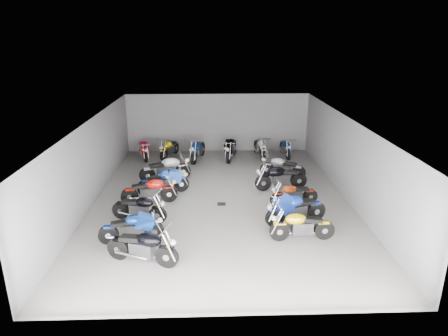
{
  "coord_description": "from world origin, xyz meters",
  "views": [
    {
      "loc": [
        -0.39,
        -14.76,
        6.3
      ],
      "look_at": [
        0.15,
        0.94,
        1.0
      ],
      "focal_mm": 32.0,
      "sensor_mm": 36.0,
      "label": 1
    }
  ],
  "objects_px": {
    "motorcycle_right_d": "(294,194)",
    "motorcycle_right_e": "(280,177)",
    "drain_grate": "(221,204)",
    "motorcycle_back_b": "(169,148)",
    "motorcycle_back_c": "(198,150)",
    "motorcycle_back_d": "(231,148)",
    "motorcycle_left_e": "(164,182)",
    "motorcycle_right_f": "(282,167)",
    "motorcycle_left_b": "(132,228)",
    "motorcycle_left_f": "(166,169)",
    "motorcycle_left_a": "(143,247)",
    "motorcycle_back_e": "(260,147)",
    "motorcycle_right_c": "(295,209)",
    "motorcycle_back_f": "(285,148)",
    "motorcycle_back_a": "(144,149)",
    "motorcycle_right_b": "(301,226)",
    "motorcycle_left_c": "(140,208)",
    "motorcycle_left_d": "(150,191)"
  },
  "relations": [
    {
      "from": "motorcycle_right_e",
      "to": "motorcycle_back_b",
      "type": "xyz_separation_m",
      "value": [
        -5.14,
        4.82,
        -0.04
      ]
    },
    {
      "from": "motorcycle_right_b",
      "to": "motorcycle_back_a",
      "type": "xyz_separation_m",
      "value": [
        -6.41,
        9.03,
        -0.0
      ]
    },
    {
      "from": "motorcycle_right_c",
      "to": "motorcycle_back_c",
      "type": "xyz_separation_m",
      "value": [
        -3.58,
        7.54,
        0.0
      ]
    },
    {
      "from": "motorcycle_right_b",
      "to": "motorcycle_back_a",
      "type": "height_order",
      "value": "motorcycle_right_b"
    },
    {
      "from": "motorcycle_left_d",
      "to": "motorcycle_right_c",
      "type": "bearing_deg",
      "value": 61.6
    },
    {
      "from": "motorcycle_left_f",
      "to": "motorcycle_back_d",
      "type": "relative_size",
      "value": 0.95
    },
    {
      "from": "motorcycle_back_e",
      "to": "motorcycle_right_d",
      "type": "bearing_deg",
      "value": 87.26
    },
    {
      "from": "drain_grate",
      "to": "motorcycle_left_b",
      "type": "distance_m",
      "value": 4.11
    },
    {
      "from": "motorcycle_back_c",
      "to": "motorcycle_back_d",
      "type": "relative_size",
      "value": 0.96
    },
    {
      "from": "motorcycle_right_c",
      "to": "motorcycle_back_b",
      "type": "relative_size",
      "value": 1.11
    },
    {
      "from": "motorcycle_right_e",
      "to": "motorcycle_left_c",
      "type": "bearing_deg",
      "value": 108.54
    },
    {
      "from": "drain_grate",
      "to": "motorcycle_right_c",
      "type": "height_order",
      "value": "motorcycle_right_c"
    },
    {
      "from": "motorcycle_left_e",
      "to": "motorcycle_back_f",
      "type": "relative_size",
      "value": 1.06
    },
    {
      "from": "motorcycle_left_b",
      "to": "motorcycle_left_c",
      "type": "relative_size",
      "value": 1.02
    },
    {
      "from": "motorcycle_left_a",
      "to": "motorcycle_back_d",
      "type": "xyz_separation_m",
      "value": [
        3.03,
        10.02,
        0.04
      ]
    },
    {
      "from": "motorcycle_back_a",
      "to": "motorcycle_back_f",
      "type": "distance_m",
      "value": 7.57
    },
    {
      "from": "motorcycle_right_d",
      "to": "motorcycle_back_a",
      "type": "distance_m",
      "value": 9.21
    },
    {
      "from": "motorcycle_right_f",
      "to": "motorcycle_back_c",
      "type": "relative_size",
      "value": 0.88
    },
    {
      "from": "motorcycle_left_a",
      "to": "motorcycle_left_e",
      "type": "xyz_separation_m",
      "value": [
        0.02,
        5.33,
        -0.01
      ]
    },
    {
      "from": "motorcycle_left_a",
      "to": "motorcycle_back_a",
      "type": "bearing_deg",
      "value": -152.38
    },
    {
      "from": "motorcycle_back_a",
      "to": "motorcycle_back_d",
      "type": "height_order",
      "value": "motorcycle_back_d"
    },
    {
      "from": "motorcycle_left_d",
      "to": "motorcycle_left_b",
      "type": "bearing_deg",
      "value": -10.41
    },
    {
      "from": "motorcycle_back_a",
      "to": "motorcycle_left_a",
      "type": "bearing_deg",
      "value": 81.79
    },
    {
      "from": "motorcycle_right_d",
      "to": "motorcycle_back_d",
      "type": "bearing_deg",
      "value": 7.95
    },
    {
      "from": "motorcycle_back_b",
      "to": "motorcycle_back_e",
      "type": "distance_m",
      "value": 4.85
    },
    {
      "from": "motorcycle_left_b",
      "to": "motorcycle_back_d",
      "type": "relative_size",
      "value": 0.87
    },
    {
      "from": "motorcycle_right_b",
      "to": "motorcycle_back_e",
      "type": "xyz_separation_m",
      "value": [
        -0.22,
        9.22,
        0.0
      ]
    },
    {
      "from": "motorcycle_left_f",
      "to": "motorcycle_right_d",
      "type": "height_order",
      "value": "motorcycle_left_f"
    },
    {
      "from": "motorcycle_left_f",
      "to": "motorcycle_right_d",
      "type": "bearing_deg",
      "value": 42.98
    },
    {
      "from": "motorcycle_left_a",
      "to": "motorcycle_back_c",
      "type": "xyz_separation_m",
      "value": [
        1.28,
        9.91,
        0.02
      ]
    },
    {
      "from": "motorcycle_back_f",
      "to": "motorcycle_left_b",
      "type": "bearing_deg",
      "value": 51.32
    },
    {
      "from": "drain_grate",
      "to": "motorcycle_left_c",
      "type": "distance_m",
      "value": 3.25
    },
    {
      "from": "motorcycle_right_d",
      "to": "motorcycle_right_e",
      "type": "xyz_separation_m",
      "value": [
        -0.23,
        1.66,
        0.08
      ]
    },
    {
      "from": "motorcycle_left_d",
      "to": "motorcycle_right_c",
      "type": "relative_size",
      "value": 0.98
    },
    {
      "from": "motorcycle_right_d",
      "to": "motorcycle_back_b",
      "type": "height_order",
      "value": "motorcycle_back_b"
    },
    {
      "from": "motorcycle_right_e",
      "to": "motorcycle_right_f",
      "type": "bearing_deg",
      "value": -21.66
    },
    {
      "from": "drain_grate",
      "to": "motorcycle_left_b",
      "type": "relative_size",
      "value": 0.16
    },
    {
      "from": "drain_grate",
      "to": "motorcycle_left_a",
      "type": "bearing_deg",
      "value": -119.76
    },
    {
      "from": "motorcycle_left_e",
      "to": "motorcycle_right_c",
      "type": "xyz_separation_m",
      "value": [
        4.85,
        -2.96,
        0.03
      ]
    },
    {
      "from": "motorcycle_left_f",
      "to": "motorcycle_left_b",
      "type": "bearing_deg",
      "value": -22.97
    },
    {
      "from": "motorcycle_left_b",
      "to": "motorcycle_back_e",
      "type": "bearing_deg",
      "value": 142.77
    },
    {
      "from": "motorcycle_left_e",
      "to": "motorcycle_right_f",
      "type": "height_order",
      "value": "motorcycle_left_e"
    },
    {
      "from": "motorcycle_left_e",
      "to": "motorcycle_back_a",
      "type": "height_order",
      "value": "motorcycle_left_e"
    },
    {
      "from": "motorcycle_back_d",
      "to": "motorcycle_left_f",
      "type": "bearing_deg",
      "value": 58.71
    },
    {
      "from": "drain_grate",
      "to": "motorcycle_right_d",
      "type": "height_order",
      "value": "motorcycle_right_d"
    },
    {
      "from": "motorcycle_left_f",
      "to": "motorcycle_back_a",
      "type": "xyz_separation_m",
      "value": [
        -1.53,
        3.42,
        -0.06
      ]
    },
    {
      "from": "motorcycle_right_b",
      "to": "motorcycle_back_b",
      "type": "distance_m",
      "value": 10.52
    },
    {
      "from": "motorcycle_left_c",
      "to": "motorcycle_back_b",
      "type": "height_order",
      "value": "motorcycle_back_b"
    },
    {
      "from": "drain_grate",
      "to": "motorcycle_back_b",
      "type": "xyz_separation_m",
      "value": [
        -2.6,
        6.31,
        0.5
      ]
    },
    {
      "from": "motorcycle_left_b",
      "to": "motorcycle_left_f",
      "type": "xyz_separation_m",
      "value": [
        0.49,
        5.57,
        0.07
      ]
    }
  ]
}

